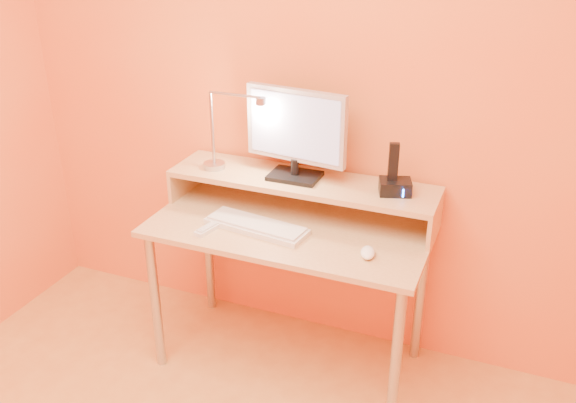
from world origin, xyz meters
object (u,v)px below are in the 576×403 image
at_px(remote_control, 210,228).
at_px(mouse, 368,253).
at_px(lamp_base, 214,165).
at_px(phone_dock, 395,187).
at_px(keyboard, 256,227).
at_px(monitor_panel, 296,126).

bearing_deg(remote_control, mouse, 16.17).
bearing_deg(remote_control, lamp_base, 126.17).
height_order(phone_dock, mouse, phone_dock).
distance_m(keyboard, remote_control, 0.20).
height_order(monitor_panel, keyboard, monitor_panel).
distance_m(monitor_panel, remote_control, 0.57).
relative_size(monitor_panel, keyboard, 1.03).
relative_size(phone_dock, mouse, 1.32).
bearing_deg(lamp_base, phone_dock, 2.07).
bearing_deg(keyboard, lamp_base, 154.18).
xyz_separation_m(lamp_base, remote_control, (0.12, -0.28, -0.16)).
bearing_deg(remote_control, monitor_panel, 63.55).
xyz_separation_m(monitor_panel, lamp_base, (-0.38, -0.04, -0.23)).
height_order(monitor_panel, remote_control, monitor_panel).
height_order(phone_dock, keyboard, phone_dock).
bearing_deg(monitor_panel, keyboard, -102.53).
distance_m(monitor_panel, keyboard, 0.46).
xyz_separation_m(monitor_panel, remote_control, (-0.26, -0.32, -0.39)).
height_order(phone_dock, remote_control, phone_dock).
relative_size(lamp_base, phone_dock, 0.77).
relative_size(monitor_panel, remote_control, 2.93).
bearing_deg(monitor_panel, mouse, -27.18).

